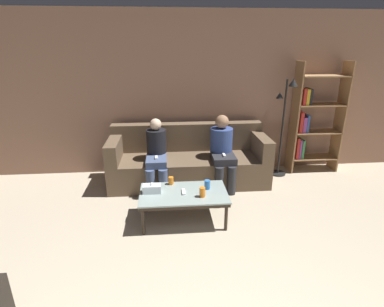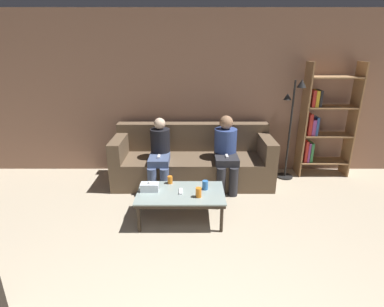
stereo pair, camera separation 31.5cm
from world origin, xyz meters
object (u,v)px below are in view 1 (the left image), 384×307
(couch, at_px, (189,161))
(game_remote, at_px, (184,192))
(standing_lamp, at_px, (284,118))
(seated_person_mid_left, at_px, (222,149))
(cup_near_left, at_px, (202,192))
(seated_person_left_end, at_px, (157,154))
(coffee_table, at_px, (184,195))
(bookshelf, at_px, (311,120))
(cup_far_center, at_px, (171,181))
(tissue_box, at_px, (152,189))
(cup_near_right, at_px, (207,185))

(couch, relative_size, game_remote, 16.27)
(standing_lamp, xyz_separation_m, seated_person_mid_left, (-1.05, -0.34, -0.38))
(couch, distance_m, cup_near_left, 1.30)
(seated_person_left_end, bearing_deg, couch, 25.79)
(coffee_table, bearing_deg, seated_person_left_end, 110.26)
(bookshelf, distance_m, standing_lamp, 0.56)
(coffee_table, distance_m, seated_person_mid_left, 1.18)
(seated_person_mid_left, bearing_deg, cup_far_center, -138.00)
(coffee_table, xyz_separation_m, game_remote, (0.00, 0.00, 0.05))
(standing_lamp, relative_size, seated_person_mid_left, 1.46)
(couch, xyz_separation_m, standing_lamp, (1.55, 0.13, 0.65))
(coffee_table, bearing_deg, cup_far_center, 120.84)
(coffee_table, height_order, seated_person_mid_left, seated_person_mid_left)
(cup_far_center, xyz_separation_m, standing_lamp, (1.85, 1.05, 0.54))
(couch, bearing_deg, game_remote, -97.36)
(couch, bearing_deg, tissue_box, -115.17)
(couch, distance_m, game_remote, 1.18)
(coffee_table, relative_size, standing_lamp, 0.67)
(coffee_table, height_order, bookshelf, bookshelf)
(bookshelf, xyz_separation_m, standing_lamp, (-0.53, -0.14, 0.09))
(tissue_box, height_order, seated_person_mid_left, seated_person_mid_left)
(couch, relative_size, seated_person_mid_left, 2.23)
(coffee_table, relative_size, cup_near_right, 9.32)
(cup_near_left, relative_size, cup_near_right, 1.04)
(cup_near_right, height_order, standing_lamp, standing_lamp)
(cup_near_right, xyz_separation_m, standing_lamp, (1.40, 1.22, 0.53))
(tissue_box, xyz_separation_m, bookshelf, (2.61, 1.40, 0.45))
(coffee_table, height_order, game_remote, game_remote)
(cup_near_left, distance_m, seated_person_left_end, 1.20)
(tissue_box, xyz_separation_m, standing_lamp, (2.08, 1.26, 0.54))
(coffee_table, relative_size, tissue_box, 4.84)
(coffee_table, distance_m, game_remote, 0.05)
(cup_far_center, bearing_deg, seated_person_left_end, 106.04)
(cup_near_left, xyz_separation_m, seated_person_left_end, (-0.56, 1.06, 0.12))
(standing_lamp, bearing_deg, game_remote, -142.64)
(cup_near_right, height_order, cup_far_center, cup_near_right)
(cup_near_left, bearing_deg, seated_person_left_end, 117.87)
(cup_near_right, bearing_deg, bookshelf, 35.23)
(tissue_box, height_order, bookshelf, bookshelf)
(cup_far_center, bearing_deg, cup_near_left, -45.73)
(couch, distance_m, tissue_box, 1.26)
(couch, relative_size, cup_far_center, 24.54)
(cup_far_center, distance_m, seated_person_left_end, 0.72)
(tissue_box, bearing_deg, cup_far_center, 41.71)
(tissue_box, bearing_deg, standing_lamp, 31.23)
(game_remote, distance_m, seated_person_left_end, 1.01)
(cup_near_right, xyz_separation_m, bookshelf, (1.93, 1.36, 0.45))
(standing_lamp, relative_size, seated_person_left_end, 1.50)
(bookshelf, bearing_deg, cup_near_left, -142.17)
(couch, distance_m, bookshelf, 2.17)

